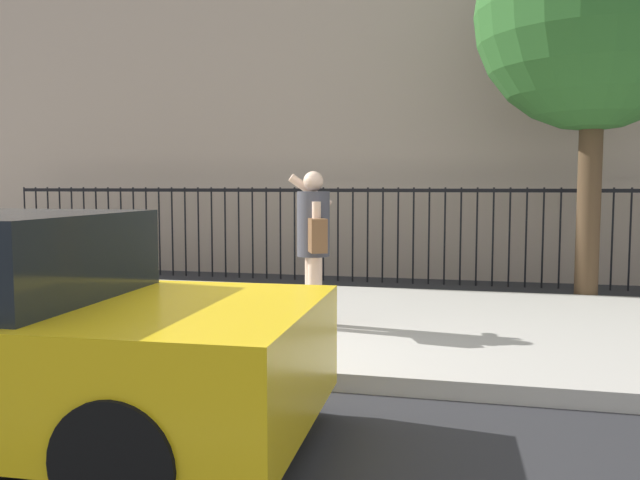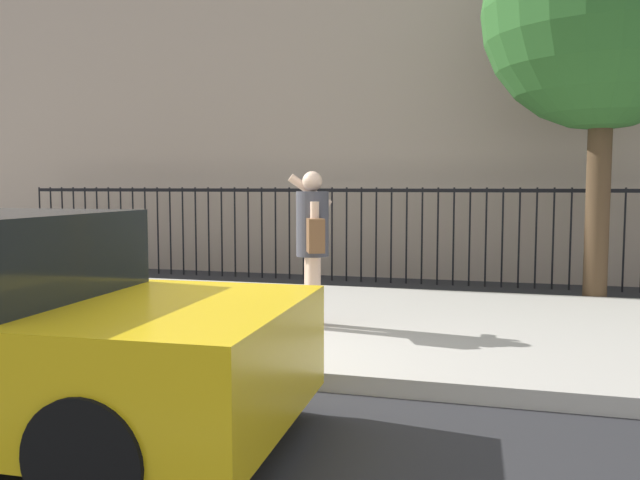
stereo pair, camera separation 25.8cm
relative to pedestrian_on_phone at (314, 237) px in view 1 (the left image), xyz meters
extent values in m
plane|color=#28282B|center=(-0.76, -1.64, -1.09)|extent=(60.00, 60.00, 0.00)
cube|color=#B2ADA3|center=(-0.76, 0.56, -1.02)|extent=(28.00, 4.40, 0.15)
cube|color=black|center=(-0.76, 4.26, 0.46)|extent=(12.00, 0.04, 0.06)
cylinder|color=black|center=(-6.76, 4.26, -0.29)|extent=(0.03, 0.03, 1.60)
cylinder|color=black|center=(-6.50, 4.26, -0.29)|extent=(0.03, 0.03, 1.60)
cylinder|color=black|center=(-6.25, 4.26, -0.29)|extent=(0.03, 0.03, 1.60)
cylinder|color=black|center=(-5.99, 4.26, -0.29)|extent=(0.03, 0.03, 1.60)
cylinder|color=black|center=(-5.74, 4.26, -0.29)|extent=(0.03, 0.03, 1.60)
cylinder|color=black|center=(-5.48, 4.26, -0.29)|extent=(0.03, 0.03, 1.60)
cylinder|color=black|center=(-5.22, 4.26, -0.29)|extent=(0.03, 0.03, 1.60)
cylinder|color=black|center=(-4.97, 4.26, -0.29)|extent=(0.03, 0.03, 1.60)
cylinder|color=black|center=(-4.71, 4.26, -0.29)|extent=(0.03, 0.03, 1.60)
cylinder|color=black|center=(-4.46, 4.26, -0.29)|extent=(0.03, 0.03, 1.60)
cylinder|color=black|center=(-4.20, 4.26, -0.29)|extent=(0.03, 0.03, 1.60)
cylinder|color=black|center=(-3.95, 4.26, -0.29)|extent=(0.03, 0.03, 1.60)
cylinder|color=black|center=(-3.69, 4.26, -0.29)|extent=(0.03, 0.03, 1.60)
cylinder|color=black|center=(-3.44, 4.26, -0.29)|extent=(0.03, 0.03, 1.60)
cylinder|color=black|center=(-3.18, 4.26, -0.29)|extent=(0.03, 0.03, 1.60)
cylinder|color=black|center=(-2.93, 4.26, -0.29)|extent=(0.03, 0.03, 1.60)
cylinder|color=black|center=(-2.67, 4.26, -0.29)|extent=(0.03, 0.03, 1.60)
cylinder|color=black|center=(-2.42, 4.26, -0.29)|extent=(0.03, 0.03, 1.60)
cylinder|color=black|center=(-2.16, 4.26, -0.29)|extent=(0.03, 0.03, 1.60)
cylinder|color=black|center=(-1.91, 4.26, -0.29)|extent=(0.03, 0.03, 1.60)
cylinder|color=black|center=(-1.65, 4.26, -0.29)|extent=(0.03, 0.03, 1.60)
cylinder|color=black|center=(-1.39, 4.26, -0.29)|extent=(0.03, 0.03, 1.60)
cylinder|color=black|center=(-1.14, 4.26, -0.29)|extent=(0.03, 0.03, 1.60)
cylinder|color=black|center=(-0.88, 4.26, -0.29)|extent=(0.03, 0.03, 1.60)
cylinder|color=black|center=(-0.63, 4.26, -0.29)|extent=(0.03, 0.03, 1.60)
cylinder|color=black|center=(-0.37, 4.26, -0.29)|extent=(0.03, 0.03, 1.60)
cylinder|color=black|center=(-0.12, 4.26, -0.29)|extent=(0.03, 0.03, 1.60)
cylinder|color=black|center=(0.14, 4.26, -0.29)|extent=(0.03, 0.03, 1.60)
cylinder|color=black|center=(0.39, 4.26, -0.29)|extent=(0.03, 0.03, 1.60)
cylinder|color=black|center=(0.65, 4.26, -0.29)|extent=(0.03, 0.03, 1.60)
cylinder|color=black|center=(0.90, 4.26, -0.29)|extent=(0.03, 0.03, 1.60)
cylinder|color=black|center=(1.16, 4.26, -0.29)|extent=(0.03, 0.03, 1.60)
cylinder|color=black|center=(1.41, 4.26, -0.29)|extent=(0.03, 0.03, 1.60)
cylinder|color=black|center=(1.67, 4.26, -0.29)|extent=(0.03, 0.03, 1.60)
cylinder|color=black|center=(1.92, 4.26, -0.29)|extent=(0.03, 0.03, 1.60)
cylinder|color=black|center=(2.18, 4.26, -0.29)|extent=(0.03, 0.03, 1.60)
cylinder|color=black|center=(2.44, 4.26, -0.29)|extent=(0.03, 0.03, 1.60)
cylinder|color=black|center=(2.69, 4.26, -0.29)|extent=(0.03, 0.03, 1.60)
cylinder|color=black|center=(2.95, 4.26, -0.29)|extent=(0.03, 0.03, 1.60)
cylinder|color=black|center=(3.20, 4.26, -0.29)|extent=(0.03, 0.03, 1.60)
cylinder|color=black|center=(3.46, 4.26, -0.29)|extent=(0.03, 0.03, 1.60)
cylinder|color=black|center=(3.71, 4.26, -0.29)|extent=(0.03, 0.03, 1.60)
cylinder|color=black|center=(3.97, 4.26, -0.29)|extent=(0.03, 0.03, 1.60)
cylinder|color=black|center=(-0.06, -2.20, -0.77)|extent=(0.65, 0.24, 0.64)
cylinder|color=black|center=(0.00, -3.84, -0.77)|extent=(0.65, 0.24, 0.64)
cylinder|color=beige|center=(-0.05, 0.12, -0.57)|extent=(0.15, 0.15, 0.74)
cylinder|color=beige|center=(0.03, -0.07, -0.57)|extent=(0.15, 0.15, 0.74)
cylinder|color=#3F3F47|center=(-0.01, 0.03, 0.14)|extent=(0.45, 0.45, 0.68)
sphere|color=beige|center=(-0.01, 0.03, 0.58)|extent=(0.21, 0.21, 0.21)
cylinder|color=beige|center=(-0.09, 0.21, 0.48)|extent=(0.47, 0.27, 0.37)
cylinder|color=beige|center=(0.07, -0.16, 0.12)|extent=(0.09, 0.09, 0.51)
cube|color=black|center=(-0.01, 0.19, 0.56)|extent=(0.04, 0.07, 0.15)
cube|color=brown|center=(0.09, -0.21, 0.04)|extent=(0.26, 0.32, 0.34)
cube|color=brown|center=(-4.34, 2.05, -0.49)|extent=(1.60, 0.45, 0.05)
cube|color=brown|center=(-4.34, 1.85, -0.21)|extent=(1.60, 0.06, 0.44)
cube|color=#333338|center=(-5.04, 2.05, -0.74)|extent=(0.08, 0.41, 0.40)
cube|color=#333338|center=(-3.64, 2.05, -0.74)|extent=(0.08, 0.41, 0.40)
cylinder|color=#4C3823|center=(3.14, 2.91, 0.44)|extent=(0.31, 0.31, 3.07)
sphere|color=#2D6628|center=(3.14, 2.91, 2.84)|extent=(3.15, 3.15, 3.15)
camera|label=1|loc=(1.61, -6.53, 0.53)|focal=36.47mm
camera|label=2|loc=(1.86, -6.46, 0.53)|focal=36.47mm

